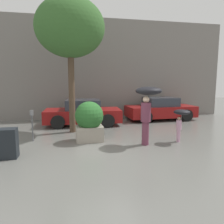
{
  "coord_description": "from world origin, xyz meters",
  "views": [
    {
      "loc": [
        -1.07,
        -6.99,
        2.31
      ],
      "look_at": [
        0.7,
        1.6,
        1.05
      ],
      "focal_mm": 35.0,
      "sensor_mm": 36.0,
      "label": 1
    }
  ],
  "objects": [
    {
      "name": "planter_box",
      "position": [
        -0.26,
        1.24,
        0.81
      ],
      "size": [
        1.09,
        1.09,
        1.54
      ],
      "color": "#9E9384",
      "rests_on": "ground"
    },
    {
      "name": "street_tree",
      "position": [
        -0.86,
        2.87,
        4.52
      ],
      "size": [
        2.97,
        2.97,
        5.81
      ],
      "color": "brown",
      "rests_on": "ground"
    },
    {
      "name": "ground_plane",
      "position": [
        0.0,
        0.0,
        0.0
      ],
      "size": [
        40.0,
        40.0,
        0.0
      ],
      "primitive_type": "plane",
      "color": "slate"
    },
    {
      "name": "building_facade",
      "position": [
        0.0,
        6.5,
        3.0
      ],
      "size": [
        18.0,
        0.3,
        6.0
      ],
      "color": "gray",
      "rests_on": "ground"
    },
    {
      "name": "person_adult",
      "position": [
        1.75,
        0.37,
        1.59
      ],
      "size": [
        0.94,
        0.94,
        2.1
      ],
      "rotation": [
        0.0,
        0.0,
        0.67
      ],
      "color": "brown",
      "rests_on": "ground"
    },
    {
      "name": "person_child",
      "position": [
        3.1,
        0.39,
        0.99
      ],
      "size": [
        0.6,
        0.6,
        1.24
      ],
      "rotation": [
        0.0,
        0.0,
        -0.67
      ],
      "color": "#D199B7",
      "rests_on": "ground"
    },
    {
      "name": "parked_car_near",
      "position": [
        -0.27,
        4.45,
        0.62
      ],
      "size": [
        4.02,
        2.15,
        1.33
      ],
      "rotation": [
        0.0,
        0.0,
        1.51
      ],
      "color": "maroon",
      "rests_on": "ground"
    },
    {
      "name": "parked_car_far",
      "position": [
        4.38,
        5.09,
        0.62
      ],
      "size": [
        4.06,
        2.06,
        1.33
      ],
      "rotation": [
        0.0,
        0.0,
        1.6
      ],
      "color": "maroon",
      "rests_on": "ground"
    },
    {
      "name": "parking_meter",
      "position": [
        -2.4,
        1.63,
        0.87
      ],
      "size": [
        0.14,
        0.14,
        1.21
      ],
      "color": "#595B60",
      "rests_on": "ground"
    },
    {
      "name": "newspaper_box",
      "position": [
        -2.83,
        -0.16,
        0.45
      ],
      "size": [
        0.5,
        0.44,
        0.9
      ],
      "color": "#1E2328",
      "rests_on": "ground"
    }
  ]
}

